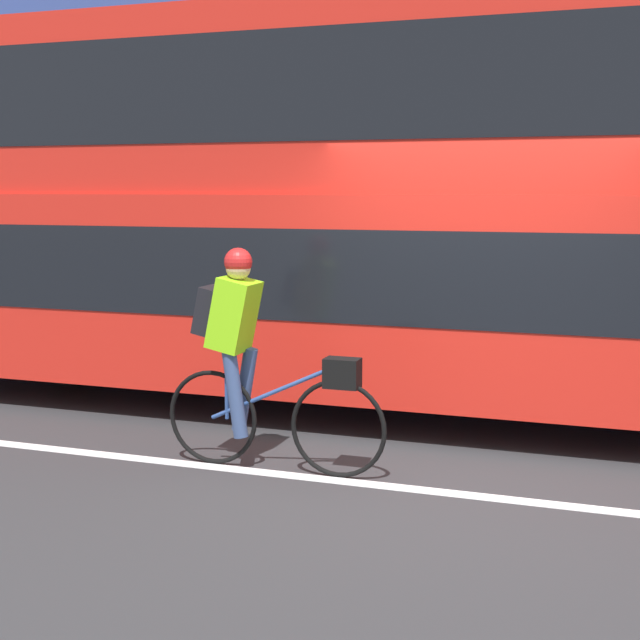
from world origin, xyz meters
The scene contains 6 objects.
ground_plane centered at (0.00, 0.00, 0.00)m, with size 80.00×80.00×0.00m, color #2D2D30.
road_center_line centered at (0.00, -0.20, 0.00)m, with size 50.00×0.14×0.01m, color silver.
sidewalk_curb centered at (0.00, 5.01, 0.05)m, with size 60.00×2.56×0.11m.
bus centered at (-1.24, 2.03, 2.07)m, with size 10.83×2.45×3.72m.
cyclist_on_bike centered at (-1.53, -0.11, 0.91)m, with size 1.77×0.32×1.69m.
trash_bin centered at (-4.73, 4.88, 0.60)m, with size 0.48×0.48×0.99m.
Camera 1 is at (1.13, -6.20, 2.13)m, focal length 50.00 mm.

